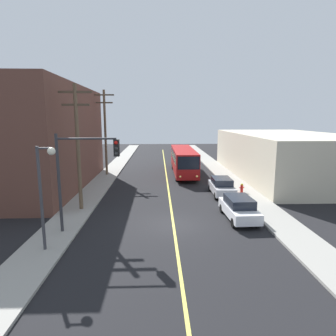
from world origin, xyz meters
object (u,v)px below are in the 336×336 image
Objects in this scene: utility_pole_mid at (105,129)px; street_lamp_left at (44,183)px; parked_car_white at (239,208)px; fire_hydrant at (242,188)px; utility_pole_near at (78,142)px; city_bus at (183,160)px; parked_car_silver at (222,186)px; traffic_signal_left_corner at (84,165)px.

utility_pole_mid reaches higher than street_lamp_left.
parked_car_white is 7.10m from fire_hydrant.
fire_hydrant is (14.24, -9.08, -5.17)m from utility_pole_mid.
city_bus is at bearing 57.22° from utility_pole_near.
fire_hydrant is at bearing 39.43° from street_lamp_left.
traffic_signal_left_corner is (-10.25, -8.43, 3.46)m from parked_car_silver.
utility_pole_near is 4.79m from traffic_signal_left_corner.
utility_pole_near is at bearing -122.78° from city_bus.
fire_hydrant is at bearing 10.60° from parked_car_silver.
traffic_signal_left_corner is (-10.05, -2.06, 3.46)m from parked_car_white.
parked_car_white is 0.48× the size of utility_pole_near.
utility_pole_mid reaches higher than fire_hydrant.
parked_car_white is 5.31× the size of fire_hydrant.
street_lamp_left is at bearing -113.18° from city_bus.
street_lamp_left is at bearing -88.41° from utility_pole_mid.
utility_pole_near is at bearing 168.50° from parked_car_white.
utility_pole_mid is 1.70× the size of traffic_signal_left_corner.
traffic_signal_left_corner is at bearing -144.30° from fire_hydrant.
street_lamp_left is (-11.47, -4.50, 2.90)m from parked_car_white.
street_lamp_left is 17.99m from fire_hydrant.
utility_pole_mid is (-12.03, 15.83, 4.91)m from parked_car_white.
city_bus is 1.19× the size of utility_pole_mid.
utility_pole_mid is (-12.23, 9.45, 4.91)m from parked_car_silver.
traffic_signal_left_corner reaches higher than parked_car_white.
utility_pole_near is 0.92× the size of utility_pole_mid.
utility_pole_near is 15.24m from fire_hydrant.
utility_pole_mid is at bearing 91.85° from utility_pole_near.
utility_pole_near is (-11.60, 2.36, 4.47)m from parked_car_white.
traffic_signal_left_corner is 15.55m from fire_hydrant.
parked_car_white is at bearing -11.50° from utility_pole_near.
utility_pole_mid is at bearing -175.52° from city_bus.
utility_pole_mid reaches higher than traffic_signal_left_corner.
fire_hydrant is at bearing 17.64° from utility_pole_near.
parked_car_white is at bearing -108.12° from fire_hydrant.
parked_car_white is 0.81× the size of street_lamp_left.
parked_car_silver is (2.64, -10.21, -0.98)m from city_bus.
parked_car_silver is 0.43× the size of utility_pole_mid.
utility_pole_near is at bearing 91.07° from street_lamp_left.
street_lamp_left reaches higher than city_bus.
street_lamp_left is at bearing -137.02° from parked_car_silver.
parked_car_white is at bearing 11.59° from traffic_signal_left_corner.
parked_car_white reaches higher than fire_hydrant.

